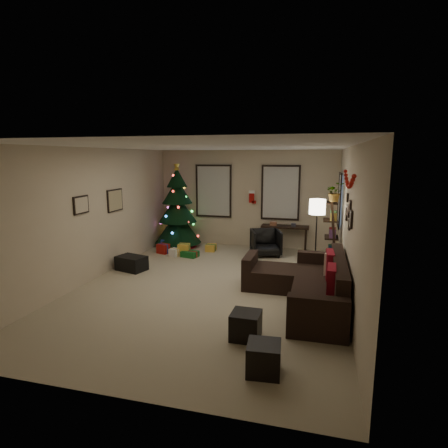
# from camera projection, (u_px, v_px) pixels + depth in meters

# --- Properties ---
(floor) EXTENTS (7.00, 7.00, 0.00)m
(floor) POSITION_uv_depth(u_px,v_px,m) (211.00, 286.00, 7.22)
(floor) COLOR tan
(floor) RESTS_ON ground
(ceiling) EXTENTS (7.00, 7.00, 0.00)m
(ceiling) POSITION_uv_depth(u_px,v_px,m) (211.00, 147.00, 6.73)
(ceiling) COLOR white
(ceiling) RESTS_ON floor
(wall_back) EXTENTS (5.00, 0.00, 5.00)m
(wall_back) POSITION_uv_depth(u_px,v_px,m) (246.00, 199.00, 10.31)
(wall_back) COLOR beige
(wall_back) RESTS_ON floor
(wall_front) EXTENTS (5.00, 0.00, 5.00)m
(wall_front) POSITION_uv_depth(u_px,v_px,m) (111.00, 276.00, 3.64)
(wall_front) COLOR beige
(wall_front) RESTS_ON floor
(wall_left) EXTENTS (0.00, 7.00, 7.00)m
(wall_left) POSITION_uv_depth(u_px,v_px,m) (95.00, 214.00, 7.59)
(wall_left) COLOR beige
(wall_left) RESTS_ON floor
(wall_right) EXTENTS (0.00, 7.00, 7.00)m
(wall_right) POSITION_uv_depth(u_px,v_px,m) (349.00, 225.00, 6.36)
(wall_right) COLOR beige
(wall_right) RESTS_ON floor
(window_back_left) EXTENTS (1.05, 0.06, 1.50)m
(window_back_left) POSITION_uv_depth(u_px,v_px,m) (214.00, 191.00, 10.48)
(window_back_left) COLOR #728CB2
(window_back_left) RESTS_ON wall_back
(window_back_right) EXTENTS (1.05, 0.06, 1.50)m
(window_back_right) POSITION_uv_depth(u_px,v_px,m) (280.00, 193.00, 10.01)
(window_back_right) COLOR #728CB2
(window_back_right) RESTS_ON wall_back
(window_right_wall) EXTENTS (0.06, 0.90, 1.30)m
(window_right_wall) POSITION_uv_depth(u_px,v_px,m) (340.00, 200.00, 8.76)
(window_right_wall) COLOR #728CB2
(window_right_wall) RESTS_ON wall_right
(christmas_tree) EXTENTS (1.30, 1.30, 2.41)m
(christmas_tree) POSITION_uv_depth(u_px,v_px,m) (178.00, 212.00, 10.27)
(christmas_tree) COLOR black
(christmas_tree) RESTS_ON floor
(presents) EXTENTS (1.50, 1.01, 0.30)m
(presents) POSITION_uv_depth(u_px,v_px,m) (181.00, 249.00, 9.67)
(presents) COLOR gold
(presents) RESTS_ON floor
(sofa) EXTENTS (1.83, 2.66, 0.86)m
(sofa) POSITION_uv_depth(u_px,v_px,m) (308.00, 286.00, 6.46)
(sofa) COLOR black
(sofa) RESTS_ON floor
(pillow_red_a) EXTENTS (0.14, 0.48, 0.48)m
(pillow_red_a) POSITION_uv_depth(u_px,v_px,m) (331.00, 282.00, 5.59)
(pillow_red_a) COLOR maroon
(pillow_red_a) RESTS_ON sofa
(pillow_red_b) EXTENTS (0.14, 0.48, 0.47)m
(pillow_red_b) POSITION_uv_depth(u_px,v_px,m) (330.00, 265.00, 6.47)
(pillow_red_b) COLOR maroon
(pillow_red_b) RESTS_ON sofa
(pillow_cream) EXTENTS (0.20, 0.41, 0.40)m
(pillow_cream) POSITION_uv_depth(u_px,v_px,m) (329.00, 262.00, 6.64)
(pillow_cream) COLOR beige
(pillow_cream) RESTS_ON sofa
(ottoman_near) EXTENTS (0.41, 0.41, 0.38)m
(ottoman_near) POSITION_uv_depth(u_px,v_px,m) (246.00, 325.00, 5.13)
(ottoman_near) COLOR black
(ottoman_near) RESTS_ON floor
(ottoman_far) EXTENTS (0.42, 0.42, 0.37)m
(ottoman_far) POSITION_uv_depth(u_px,v_px,m) (264.00, 358.00, 4.31)
(ottoman_far) COLOR black
(ottoman_far) RESTS_ON floor
(desk) EXTENTS (1.26, 0.45, 0.68)m
(desk) POSITION_uv_depth(u_px,v_px,m) (285.00, 229.00, 9.90)
(desk) COLOR black
(desk) RESTS_ON floor
(desk_chair) EXTENTS (0.83, 0.80, 0.68)m
(desk_chair) POSITION_uv_depth(u_px,v_px,m) (266.00, 243.00, 9.43)
(desk_chair) COLOR black
(desk_chair) RESTS_ON floor
(bookshelf) EXTENTS (0.30, 0.52, 1.76)m
(bookshelf) POSITION_uv_depth(u_px,v_px,m) (332.00, 232.00, 8.21)
(bookshelf) COLOR black
(bookshelf) RESTS_ON floor
(potted_plant) EXTENTS (0.59, 0.55, 0.54)m
(potted_plant) POSITION_uv_depth(u_px,v_px,m) (335.00, 189.00, 7.82)
(potted_plant) COLOR #4C4C4C
(potted_plant) RESTS_ON bookshelf
(floor_lamp) EXTENTS (0.34, 0.34, 1.63)m
(floor_lamp) POSITION_uv_depth(u_px,v_px,m) (317.00, 212.00, 7.84)
(floor_lamp) COLOR black
(floor_lamp) RESTS_ON floor
(art_map) EXTENTS (0.04, 0.60, 0.50)m
(art_map) POSITION_uv_depth(u_px,v_px,m) (115.00, 200.00, 8.26)
(art_map) COLOR black
(art_map) RESTS_ON wall_left
(art_abstract) EXTENTS (0.04, 0.45, 0.35)m
(art_abstract) POSITION_uv_depth(u_px,v_px,m) (81.00, 205.00, 7.08)
(art_abstract) COLOR black
(art_abstract) RESTS_ON wall_left
(gallery) EXTENTS (0.03, 1.25, 0.54)m
(gallery) POSITION_uv_depth(u_px,v_px,m) (349.00, 213.00, 6.25)
(gallery) COLOR black
(gallery) RESTS_ON wall_right
(garland) EXTENTS (0.08, 1.90, 0.30)m
(garland) POSITION_uv_depth(u_px,v_px,m) (349.00, 179.00, 6.22)
(garland) COLOR #A5140C
(garland) RESTS_ON wall_right
(stocking_left) EXTENTS (0.20, 0.05, 0.36)m
(stocking_left) POSITION_uv_depth(u_px,v_px,m) (242.00, 195.00, 10.39)
(stocking_left) COLOR #990F0C
(stocking_left) RESTS_ON wall_back
(stocking_right) EXTENTS (0.20, 0.05, 0.36)m
(stocking_right) POSITION_uv_depth(u_px,v_px,m) (252.00, 197.00, 10.08)
(stocking_right) COLOR #990F0C
(stocking_right) RESTS_ON wall_back
(storage_bin) EXTENTS (0.73, 0.58, 0.32)m
(storage_bin) POSITION_uv_depth(u_px,v_px,m) (132.00, 263.00, 8.24)
(storage_bin) COLOR black
(storage_bin) RESTS_ON floor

